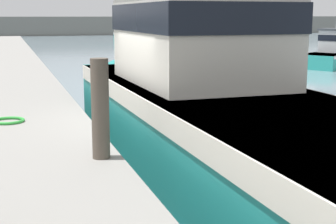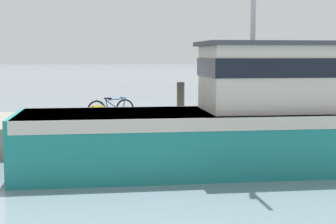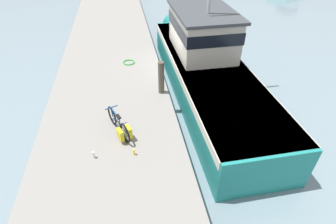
{
  "view_description": "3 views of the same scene",
  "coord_description": "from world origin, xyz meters",
  "px_view_note": "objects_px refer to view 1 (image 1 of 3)",
  "views": [
    {
      "loc": [
        -2.73,
        -8.95,
        2.84
      ],
      "look_at": [
        -0.73,
        -2.64,
        1.59
      ],
      "focal_mm": 55.0,
      "sensor_mm": 36.0,
      "label": 1
    },
    {
      "loc": [
        14.13,
        -4.55,
        3.11
      ],
      "look_at": [
        -0.31,
        -2.84,
        1.5
      ],
      "focal_mm": 55.0,
      "sensor_mm": 36.0,
      "label": 2
    },
    {
      "loc": [
        -2.82,
        -11.13,
        6.79
      ],
      "look_at": [
        -1.52,
        -3.6,
        0.9
      ],
      "focal_mm": 28.0,
      "sensor_mm": 36.0,
      "label": 3
    }
  ],
  "objects_px": {
    "fishing_boat_main": "(212,105)",
    "mooring_post": "(100,109)",
    "boat_green_anchored": "(130,36)",
    "boat_white_moored": "(334,53)"
  },
  "relations": [
    {
      "from": "fishing_boat_main",
      "to": "mooring_post",
      "type": "distance_m",
      "value": 2.67
    },
    {
      "from": "boat_green_anchored",
      "to": "mooring_post",
      "type": "bearing_deg",
      "value": 78.25
    },
    {
      "from": "fishing_boat_main",
      "to": "boat_green_anchored",
      "type": "distance_m",
      "value": 40.34
    },
    {
      "from": "fishing_boat_main",
      "to": "boat_green_anchored",
      "type": "bearing_deg",
      "value": 77.7
    },
    {
      "from": "mooring_post",
      "to": "fishing_boat_main",
      "type": "bearing_deg",
      "value": 33.5
    },
    {
      "from": "boat_white_moored",
      "to": "boat_green_anchored",
      "type": "bearing_deg",
      "value": 164.04
    },
    {
      "from": "fishing_boat_main",
      "to": "boat_white_moored",
      "type": "xyz_separation_m",
      "value": [
        14.04,
        16.31,
        -0.57
      ]
    },
    {
      "from": "boat_white_moored",
      "to": "mooring_post",
      "type": "distance_m",
      "value": 24.1
    },
    {
      "from": "boat_green_anchored",
      "to": "boat_white_moored",
      "type": "distance_m",
      "value": 24.02
    },
    {
      "from": "fishing_boat_main",
      "to": "mooring_post",
      "type": "height_order",
      "value": "fishing_boat_main"
    }
  ]
}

